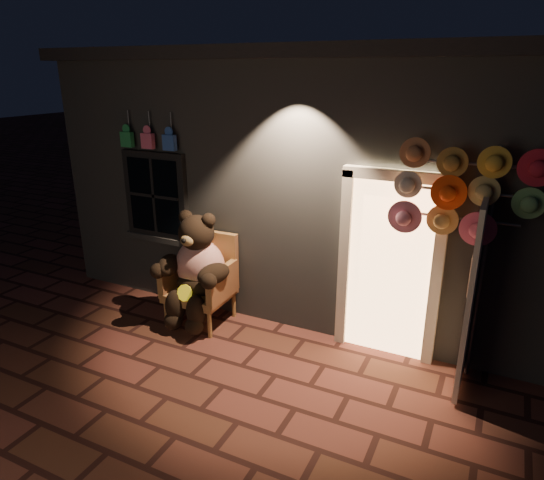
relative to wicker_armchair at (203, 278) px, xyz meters
The scene contains 5 objects.
ground 1.66m from the wicker_armchair, 49.80° to the right, with size 60.00×60.00×0.00m, color #5C2B23.
shop_building 3.19m from the wicker_armchair, 70.31° to the left, with size 7.30×5.95×3.51m.
wicker_armchair is the anchor object (origin of this frame).
teddy_bear 0.24m from the wicker_armchair, 89.43° to the right, with size 1.07×0.83×1.47m.
hat_rack 3.35m from the wicker_armchair, ahead, with size 1.43×0.22×2.53m.
Camera 1 is at (2.37, -3.68, 3.18)m, focal length 32.00 mm.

